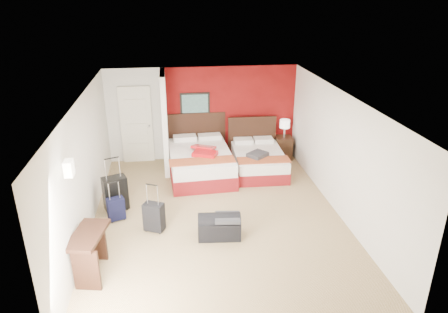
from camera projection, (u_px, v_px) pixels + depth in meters
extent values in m
plane|color=tan|center=(218.00, 217.00, 8.43)|extent=(6.50, 6.50, 0.00)
cube|color=silver|center=(203.00, 114.00, 10.93)|extent=(5.00, 0.04, 2.50)
cube|color=silver|center=(84.00, 168.00, 7.64)|extent=(0.04, 6.50, 2.50)
cube|color=black|center=(195.00, 104.00, 10.73)|extent=(0.78, 0.03, 0.58)
cube|color=white|center=(69.00, 168.00, 6.03)|extent=(0.12, 0.20, 0.24)
cube|color=maroon|center=(230.00, 113.00, 11.00)|extent=(3.50, 0.04, 2.50)
cube|color=silver|center=(165.00, 122.00, 10.21)|extent=(0.12, 1.20, 2.50)
cube|color=silver|center=(137.00, 125.00, 10.75)|extent=(0.82, 0.06, 2.05)
cube|color=silver|center=(200.00, 163.00, 10.18)|extent=(1.60, 2.21, 0.64)
cube|color=white|center=(259.00, 162.00, 10.40)|extent=(1.29, 1.80, 0.53)
cube|color=red|center=(204.00, 151.00, 9.96)|extent=(0.82, 0.92, 0.10)
cube|color=#3B3B40|center=(258.00, 155.00, 10.00)|extent=(0.58, 0.57, 0.11)
cube|color=#311C10|center=(283.00, 147.00, 11.23)|extent=(0.47, 0.47, 0.61)
cylinder|color=white|center=(285.00, 129.00, 11.02)|extent=(0.31, 0.31, 0.48)
cube|color=black|center=(116.00, 194.00, 8.56)|extent=(0.56, 0.45, 0.72)
cube|color=black|center=(154.00, 218.00, 7.84)|extent=(0.44, 0.37, 0.55)
cube|color=black|center=(116.00, 210.00, 8.22)|extent=(0.38, 0.31, 0.46)
cube|color=black|center=(219.00, 227.00, 7.68)|extent=(0.83, 0.49, 0.40)
cube|color=#343539|center=(228.00, 217.00, 7.56)|extent=(0.51, 0.45, 0.06)
cube|color=black|center=(90.00, 254.00, 6.61)|extent=(0.64, 1.00, 0.77)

